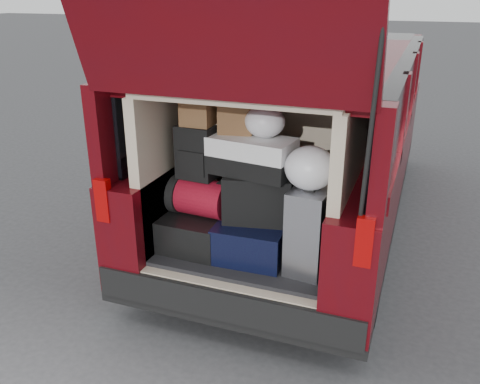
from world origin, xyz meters
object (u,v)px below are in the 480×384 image
object	(u,v)px
navy_hardshell	(255,235)
silver_roller	(311,229)
red_duffel	(200,197)
backpack	(196,152)
twotone_duffel	(252,156)
black_soft_case	(258,198)
black_hardshell	(201,227)

from	to	relation	value
navy_hardshell	silver_roller	distance (m)	0.46
red_duffel	backpack	xyz separation A→B (m)	(-0.03, 0.02, 0.33)
navy_hardshell	silver_roller	xyz separation A→B (m)	(0.42, -0.08, 0.17)
silver_roller	twotone_duffel	world-z (taller)	twotone_duffel
silver_roller	black_soft_case	size ratio (longest dim) A/B	1.26
silver_roller	backpack	size ratio (longest dim) A/B	1.54
black_soft_case	twotone_duffel	distance (m)	0.30
silver_roller	twotone_duffel	size ratio (longest dim) A/B	1.03
black_hardshell	silver_roller	world-z (taller)	silver_roller
silver_roller	navy_hardshell	bearing A→B (deg)	175.20
red_duffel	black_hardshell	bearing A→B (deg)	122.54
red_duffel	backpack	world-z (taller)	backpack
silver_roller	red_duffel	world-z (taller)	silver_roller
navy_hardshell	backpack	xyz separation A→B (m)	(-0.44, -0.01, 0.58)
navy_hardshell	twotone_duffel	world-z (taller)	twotone_duffel
black_hardshell	black_soft_case	bearing A→B (deg)	0.96
navy_hardshell	silver_roller	world-z (taller)	silver_roller
black_hardshell	backpack	size ratio (longest dim) A/B	1.60
black_soft_case	twotone_duffel	world-z (taller)	twotone_duffel
black_soft_case	backpack	world-z (taller)	backpack
red_duffel	black_soft_case	bearing A→B (deg)	8.51
navy_hardshell	silver_roller	size ratio (longest dim) A/B	1.01
silver_roller	black_soft_case	world-z (taller)	black_soft_case
black_hardshell	twotone_duffel	world-z (taller)	twotone_duffel
navy_hardshell	twotone_duffel	xyz separation A→B (m)	(-0.03, 0.01, 0.60)
red_duffel	black_soft_case	distance (m)	0.44
black_hardshell	twotone_duffel	distance (m)	0.72
black_hardshell	navy_hardshell	distance (m)	0.43
black_hardshell	silver_roller	distance (m)	0.88
silver_roller	red_duffel	bearing A→B (deg)	-177.20
black_hardshell	twotone_duffel	bearing A→B (deg)	1.99
silver_roller	twotone_duffel	bearing A→B (deg)	175.20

